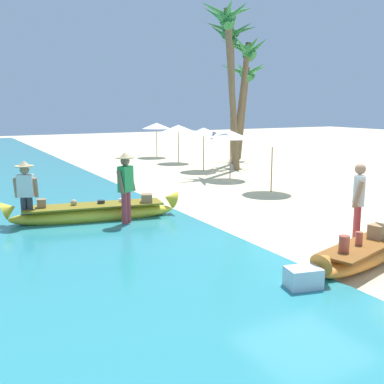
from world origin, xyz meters
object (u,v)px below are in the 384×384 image
boat_yellow_midground (95,213)px  palm_tree_far_behind (228,38)px  person_vendor_hatted (126,184)px  cooler_box (303,280)px  palm_tree_tall_inland (245,82)px  palm_tree_leaning_seaward (246,61)px  person_tourist_customer (358,201)px  palm_tree_mid_cluster (231,49)px  person_vendor_assistant (26,190)px  boat_orange_foreground (372,249)px

boat_yellow_midground → palm_tree_far_behind: size_ratio=0.60×
boat_yellow_midground → person_vendor_hatted: 1.21m
palm_tree_far_behind → cooler_box: size_ratio=13.62×
palm_tree_tall_inland → palm_tree_leaning_seaward: 2.44m
boat_yellow_midground → person_tourist_customer: 6.18m
palm_tree_mid_cluster → cooler_box: bearing=-118.8°
palm_tree_leaning_seaward → boat_yellow_midground: bearing=-140.7°
palm_tree_tall_inland → person_tourist_customer: bearing=-116.5°
person_vendor_assistant → palm_tree_tall_inland: 16.76m
person_vendor_hatted → cooler_box: (1.01, -5.11, -0.84)m
boat_yellow_midground → palm_tree_tall_inland: size_ratio=0.83×
palm_tree_leaning_seaward → palm_tree_mid_cluster: bearing=177.9°
person_vendor_assistant → palm_tree_mid_cluster: (10.96, 8.16, 4.56)m
palm_tree_tall_inland → palm_tree_leaning_seaward: palm_tree_leaning_seaward is taller
boat_orange_foreground → palm_tree_tall_inland: bearing=63.4°
palm_tree_tall_inland → boat_yellow_midground: bearing=-138.4°
palm_tree_leaning_seaward → person_tourist_customer: bearing=-115.2°
palm_tree_tall_inland → cooler_box: bearing=-121.8°
palm_tree_tall_inland → cooler_box: 19.29m
boat_orange_foreground → cooler_box: bearing=-166.3°
person_vendor_assistant → palm_tree_tall_inland: palm_tree_tall_inland is taller
person_vendor_assistant → palm_tree_tall_inland: bearing=37.4°
boat_yellow_midground → cooler_box: (1.58, -5.84, -0.06)m
person_vendor_hatted → person_tourist_customer: (3.59, -3.79, -0.06)m
person_tourist_customer → palm_tree_far_behind: (3.78, 10.91, 4.72)m
palm_tree_far_behind → palm_tree_mid_cluster: bearing=53.8°
palm_tree_leaning_seaward → cooler_box: (-8.65, -14.19, -4.79)m
person_vendor_assistant → palm_tree_leaning_seaward: size_ratio=0.26×
person_vendor_hatted → palm_tree_tall_inland: size_ratio=0.35×
person_tourist_customer → person_vendor_assistant: 7.43m
cooler_box → palm_tree_mid_cluster: bearing=74.1°
person_vendor_hatted → person_vendor_assistant: bearing=155.9°
boat_yellow_midground → cooler_box: size_ratio=8.19×
person_tourist_customer → cooler_box: person_tourist_customer is taller
palm_tree_leaning_seaward → cooler_box: size_ratio=11.69×
person_tourist_customer → palm_tree_far_behind: palm_tree_far_behind is taller
palm_tree_leaning_seaward → palm_tree_far_behind: palm_tree_far_behind is taller
person_vendor_assistant → palm_tree_tall_inland: size_ratio=0.31×
boat_orange_foreground → palm_tree_mid_cluster: 15.74m
person_vendor_hatted → cooler_box: 5.28m
person_tourist_customer → palm_tree_tall_inland: bearing=63.5°
person_vendor_hatted → boat_yellow_midground: bearing=128.1°
person_vendor_hatted → palm_tree_far_behind: 11.26m
boat_yellow_midground → person_tourist_customer: person_tourist_customer is taller
palm_tree_tall_inland → palm_tree_far_behind: bearing=-133.0°
palm_tree_mid_cluster → palm_tree_far_behind: size_ratio=0.95×
person_vendor_assistant → palm_tree_far_behind: palm_tree_far_behind is taller
person_vendor_assistant → palm_tree_mid_cluster: size_ratio=0.24×
person_tourist_customer → cooler_box: bearing=-152.9°
palm_tree_mid_cluster → person_tourist_customer: bearing=-112.1°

